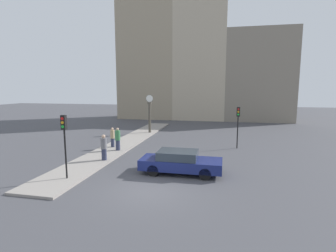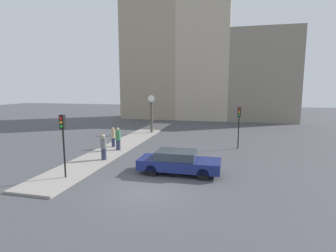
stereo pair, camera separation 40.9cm
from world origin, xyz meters
name	(u,v)px [view 2 (the right image)]	position (x,y,z in m)	size (l,w,h in m)	color
ground_plane	(146,190)	(0.00, 0.00, 0.00)	(120.00, 120.00, 0.00)	#47474C
sidewalk_corner	(128,142)	(-5.10, 10.16, 0.06)	(2.52, 24.33, 0.13)	gray
building_row	(200,63)	(-0.95, 29.38, 8.67)	(26.21, 5.00, 19.80)	gray
sedan_car	(179,162)	(1.03, 2.81, 0.69)	(4.66, 1.81, 1.34)	navy
traffic_light_near	(63,133)	(-4.70, 0.38, 2.57)	(0.26, 0.24, 3.39)	black
traffic_light_far	(239,119)	(4.52, 10.04, 2.43)	(0.26, 0.24, 3.38)	black
street_clock	(151,114)	(-4.39, 15.22, 2.16)	(0.81, 0.36, 4.04)	#4C473D
pedestrian_grey_jacket	(104,147)	(-4.33, 4.09, 0.98)	(0.39, 0.39, 1.72)	#2D334C
pedestrian_tan_coat	(113,137)	(-5.39, 7.82, 0.92)	(0.34, 0.34, 1.59)	#2D334C
pedestrian_green_hoodie	(118,139)	(-4.53, 6.88, 0.99)	(0.40, 0.40, 1.75)	#2D334C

